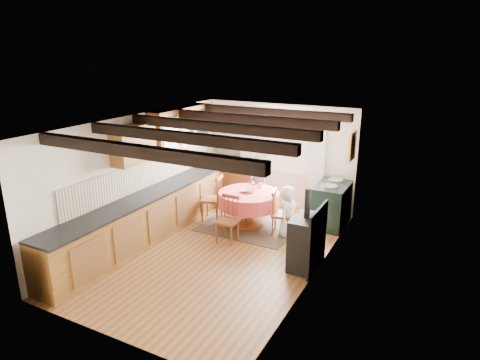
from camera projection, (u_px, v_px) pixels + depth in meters
The scene contains 40 objects.
floor at pixel (220, 251), 7.71m from camera, with size 3.60×5.50×0.00m, color #9C632B.
ceiling at pixel (218, 122), 6.99m from camera, with size 3.60×5.50×0.00m, color white.
wall_back at pixel (279, 156), 9.68m from camera, with size 3.60×0.00×2.40m, color silver.
wall_front at pixel (104, 254), 5.02m from camera, with size 3.60×0.00×2.40m, color silver.
wall_left at pixel (140, 176), 8.14m from camera, with size 0.00×5.50×2.40m, color silver.
wall_right at pixel (318, 206), 6.56m from camera, with size 0.00×5.50×2.40m, color silver.
beam_a at pixel (139, 151), 5.32m from camera, with size 3.60×0.16×0.16m, color black.
beam_b at pixel (184, 138), 6.17m from camera, with size 3.60×0.16×0.16m, color black.
beam_c at pixel (218, 127), 7.02m from camera, with size 3.60×0.16×0.16m, color black.
beam_d at pixel (245, 119), 7.86m from camera, with size 3.60×0.16×0.16m, color black.
beam_e at pixel (266, 112), 8.71m from camera, with size 3.60×0.16×0.16m, color black.
splash_left at pixel (150, 172), 8.38m from camera, with size 0.02×4.50×0.55m, color beige.
splash_back at pixel (240, 151), 10.10m from camera, with size 1.40×0.02×0.55m, color beige.
base_cabinet_left at pixel (154, 215), 8.23m from camera, with size 0.60×5.30×0.88m, color #A1682C.
base_cabinet_back at pixel (233, 184), 10.11m from camera, with size 1.30×0.60×0.88m, color #A1682C.
worktop_left at pixel (153, 193), 8.09m from camera, with size 0.64×5.30×0.04m, color black.
worktop_back at pixel (232, 166), 9.96m from camera, with size 1.30×0.64×0.04m, color black.
wall_cabinet_glass at pixel (181, 129), 8.86m from camera, with size 0.34×1.80×0.90m, color #A1682C.
wall_cabinet_solid at pixel (133, 145), 7.60m from camera, with size 0.34×0.90×0.70m, color #A1682C.
window_frame at pixel (283, 139), 9.50m from camera, with size 1.34×0.03×1.54m, color white.
window_pane at pixel (283, 139), 9.51m from camera, with size 1.20×0.01×1.40m, color white.
curtain_left at pixel (248, 157), 9.95m from camera, with size 0.35×0.10×2.10m, color white.
curtain_right at pixel (317, 166), 9.21m from camera, with size 0.35×0.10×2.10m, color white.
curtain_rod at pixel (282, 114), 9.25m from camera, with size 0.03×0.03×2.00m, color black.
wall_picture at pixel (352, 146), 8.37m from camera, with size 0.04×0.50×0.60m, color gold.
wall_plate at pixel (324, 139), 9.04m from camera, with size 0.30×0.30×0.02m, color silver.
rug at pixel (249, 226), 8.78m from camera, with size 1.92×1.49×0.01m, color brown.
dining_table at pixel (249, 209), 8.66m from camera, with size 1.25×1.25×0.76m, color #CF5242, non-canonical shape.
chair_near at pixel (227, 220), 7.94m from camera, with size 0.39×0.41×0.92m, color brown, non-canonical shape.
chair_left at pixel (212, 198), 8.99m from camera, with size 0.43×0.45×1.01m, color brown, non-canonical shape.
chair_right at pixel (282, 213), 8.26m from camera, with size 0.40×0.42×0.93m, color brown, non-canonical shape.
aga_range at pixel (331, 205), 8.70m from camera, with size 0.65×1.00×0.92m, color black, non-canonical shape.
cast_iron_stove at pixel (306, 229), 6.93m from camera, with size 0.42×0.71×1.41m, color black, non-canonical shape.
child_far at pixel (258, 191), 9.23m from camera, with size 0.42×0.27×1.15m, color #575465.
child_right at pixel (288, 211), 8.18m from camera, with size 0.51×0.33×1.04m, color white.
bowl_a at pixel (246, 191), 8.57m from camera, with size 0.21×0.21×0.05m, color silver.
bowl_b at pixel (250, 191), 8.54m from camera, with size 0.20×0.20×0.06m, color silver.
cup at pixel (261, 185), 8.85m from camera, with size 0.10×0.10×0.09m, color silver.
canister_tall at pixel (223, 159), 10.06m from camera, with size 0.13×0.13×0.21m, color #262628.
canister_wide at pixel (240, 162), 9.90m from camera, with size 0.17×0.17×0.19m, color #262628.
Camera 1 is at (3.53, -6.01, 3.55)m, focal length 31.20 mm.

